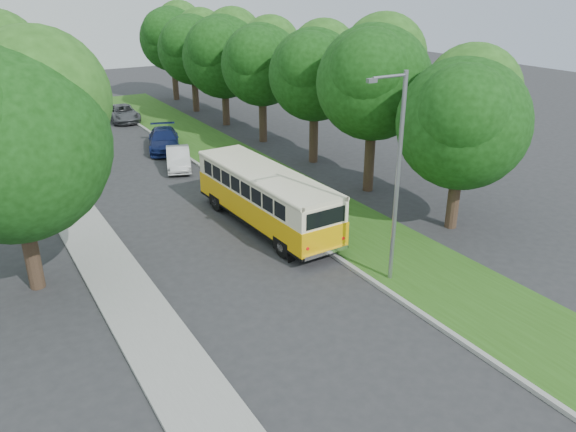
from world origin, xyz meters
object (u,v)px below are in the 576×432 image
lamppost_near (396,174)px  lamppost_far (44,113)px  car_grey (123,113)px  car_silver (241,192)px  car_blue (164,140)px  vintage_bus (266,199)px  car_white (178,158)px

lamppost_near → lamppost_far: 20.53m
car_grey → car_silver: bearing=-86.5°
car_blue → car_grey: car_blue is taller
vintage_bus → car_blue: 15.02m
car_silver → car_blue: size_ratio=0.78×
lamppost_near → car_blue: bearing=93.1°
lamppost_near → car_white: 18.06m
lamppost_far → car_silver: lamppost_far is taller
car_silver → car_white: (-0.65, 7.33, -0.00)m
lamppost_far → car_grey: (7.70, 13.52, -3.46)m
vintage_bus → car_grey: 25.03m
lamppost_far → car_white: (7.05, -0.92, -3.46)m
lamppost_near → car_blue: (-1.21, 22.01, -3.65)m
lamppost_near → car_blue: size_ratio=1.62×
lamppost_near → lamppost_far: size_ratio=1.07×
lamppost_near → car_silver: bearing=96.7°
vintage_bus → car_silver: bearing=82.5°
lamppost_far → car_silver: size_ratio=1.95×
car_white → car_blue: (0.65, 4.43, 0.06)m
lamppost_far → car_grey: size_ratio=1.58×
car_silver → car_grey: size_ratio=0.81×
lamppost_far → car_grey: lamppost_far is taller
lamppost_near → car_silver: lamppost_near is taller
lamppost_near → car_grey: 32.26m
car_silver → car_white: bearing=108.7°
lamppost_far → car_grey: bearing=60.3°
car_silver → car_grey: car_grey is taller
lamppost_far → car_white: bearing=-7.4°
lamppost_far → vintage_bus: size_ratio=0.79×
vintage_bus → car_blue: bearing=86.8°
car_grey → lamppost_near: bearing=-84.3°
lamppost_far → car_white: 7.91m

